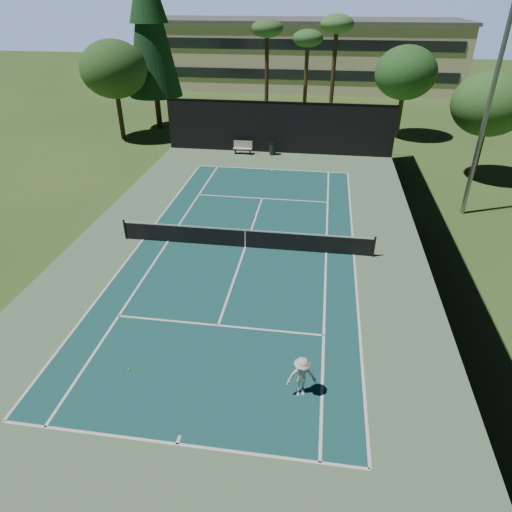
{
  "coord_description": "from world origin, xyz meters",
  "views": [
    {
      "loc": [
        3.53,
        -20.11,
        11.38
      ],
      "look_at": [
        1.0,
        -3.0,
        1.3
      ],
      "focal_mm": 32.0,
      "sensor_mm": 36.0,
      "label": 1
    }
  ],
  "objects": [
    {
      "name": "court_surface",
      "position": [
        0.0,
        0.0,
        0.01
      ],
      "size": [
        10.97,
        23.77,
        0.01
      ],
      "primitive_type": "cube",
      "color": "#184D4B",
      "rests_on": "ground"
    },
    {
      "name": "campus_building",
      "position": [
        0.0,
        45.98,
        4.21
      ],
      "size": [
        40.5,
        12.5,
        8.3
      ],
      "color": "beige",
      "rests_on": "ground"
    },
    {
      "name": "player",
      "position": [
        3.42,
        -9.44,
        0.76
      ],
      "size": [
        1.09,
        0.79,
        1.51
      ],
      "primitive_type": "imported",
      "rotation": [
        0.0,
        0.0,
        0.26
      ],
      "color": "silver",
      "rests_on": "ground"
    },
    {
      "name": "palm_c",
      "position": [
        4.0,
        23.0,
        8.6
      ],
      "size": [
        2.8,
        2.8,
        9.77
      ],
      "color": "#462B1E",
      "rests_on": "ground"
    },
    {
      "name": "tennis_ball_b",
      "position": [
        -2.32,
        0.88,
        0.03
      ],
      "size": [
        0.07,
        0.07,
        0.07
      ],
      "primitive_type": "sphere",
      "color": "#D0DD32",
      "rests_on": "ground"
    },
    {
      "name": "tennis_net",
      "position": [
        0.0,
        0.0,
        0.56
      ],
      "size": [
        12.9,
        0.1,
        1.1
      ],
      "color": "black",
      "rests_on": "ground"
    },
    {
      "name": "tennis_ball_a",
      "position": [
        -2.53,
        -9.23,
        0.04
      ],
      "size": [
        0.07,
        0.07,
        0.07
      ],
      "primitive_type": "sphere",
      "color": "#B7CF2F",
      "rests_on": "ground"
    },
    {
      "name": "decid_tree_c",
      "position": [
        -14.0,
        18.0,
        5.76
      ],
      "size": [
        5.44,
        5.44,
        8.09
      ],
      "color": "#48351E",
      "rests_on": "ground"
    },
    {
      "name": "trash_bin",
      "position": [
        -0.37,
        15.4,
        0.48
      ],
      "size": [
        0.56,
        0.56,
        0.95
      ],
      "color": "black",
      "rests_on": "ground"
    },
    {
      "name": "ground",
      "position": [
        0.0,
        0.0,
        0.0
      ],
      "size": [
        160.0,
        160.0,
        0.0
      ],
      "primitive_type": "plane",
      "color": "#345520",
      "rests_on": "ground"
    },
    {
      "name": "fence",
      "position": [
        0.0,
        0.06,
        2.01
      ],
      "size": [
        18.04,
        32.05,
        4.03
      ],
      "color": "black",
      "rests_on": "ground"
    },
    {
      "name": "palm_a",
      "position": [
        -2.0,
        24.0,
        8.19
      ],
      "size": [
        2.8,
        2.8,
        9.32
      ],
      "color": "#44291D",
      "rests_on": "ground"
    },
    {
      "name": "park_bench",
      "position": [
        -2.78,
        15.31,
        0.55
      ],
      "size": [
        1.5,
        0.45,
        1.02
      ],
      "color": "beige",
      "rests_on": "ground"
    },
    {
      "name": "tennis_ball_d",
      "position": [
        -3.63,
        4.86,
        0.04
      ],
      "size": [
        0.08,
        0.08,
        0.08
      ],
      "primitive_type": "sphere",
      "color": "yellow",
      "rests_on": "ground"
    },
    {
      "name": "decid_tree_b",
      "position": [
        14.0,
        12.0,
        5.08
      ],
      "size": [
        4.8,
        4.8,
        7.14
      ],
      "color": "#4C3220",
      "rests_on": "ground"
    },
    {
      "name": "palm_b",
      "position": [
        1.5,
        26.0,
        7.36
      ],
      "size": [
        2.8,
        2.8,
        8.42
      ],
      "color": "#4A351F",
      "rests_on": "ground"
    },
    {
      "name": "pine_tree",
      "position": [
        -12.0,
        22.0,
        9.55
      ],
      "size": [
        4.8,
        4.8,
        15.0
      ],
      "color": "#442D1D",
      "rests_on": "ground"
    },
    {
      "name": "decid_tree_a",
      "position": [
        10.0,
        22.0,
        5.42
      ],
      "size": [
        5.12,
        5.12,
        7.62
      ],
      "color": "#49341F",
      "rests_on": "ground"
    },
    {
      "name": "light_pole",
      "position": [
        12.0,
        6.0,
        6.46
      ],
      "size": [
        0.9,
        0.25,
        12.22
      ],
      "color": "gray",
      "rests_on": "ground"
    },
    {
      "name": "tennis_ball_c",
      "position": [
        0.63,
        1.48,
        0.03
      ],
      "size": [
        0.07,
        0.07,
        0.07
      ],
      "primitive_type": "sphere",
      "color": "#D0EA35",
      "rests_on": "ground"
    },
    {
      "name": "court_lines",
      "position": [
        0.0,
        0.0,
        0.02
      ],
      "size": [
        11.07,
        23.87,
        0.01
      ],
      "color": "white",
      "rests_on": "ground"
    },
    {
      "name": "apron_slab",
      "position": [
        0.0,
        0.0,
        0.01
      ],
      "size": [
        18.0,
        32.0,
        0.01
      ],
      "primitive_type": "cube",
      "color": "#5A7D57",
      "rests_on": "ground"
    }
  ]
}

